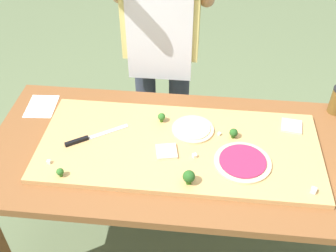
{
  "coord_description": "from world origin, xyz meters",
  "views": [
    {
      "loc": [
        0.07,
        -1.33,
        2.05
      ],
      "look_at": [
        -0.07,
        0.02,
        0.88
      ],
      "focal_mm": 43.46,
      "sensor_mm": 36.0,
      "label": 1
    }
  ],
  "objects": [
    {
      "name": "ground_plane",
      "position": [
        0.0,
        0.0,
        0.0
      ],
      "size": [
        8.0,
        8.0,
        0.0
      ],
      "primitive_type": "plane",
      "color": "#60704C"
    },
    {
      "name": "prep_table",
      "position": [
        0.0,
        0.0,
        0.67
      ],
      "size": [
        1.8,
        0.83,
        0.77
      ],
      "color": "brown",
      "rests_on": "ground"
    },
    {
      "name": "cutting_board",
      "position": [
        -0.02,
        0.0,
        0.78
      ],
      "size": [
        1.26,
        0.56,
        0.02
      ],
      "primitive_type": "cube",
      "color": "tan",
      "rests_on": "prep_table"
    },
    {
      "name": "chefs_knife",
      "position": [
        -0.44,
        -0.0,
        0.8
      ],
      "size": [
        0.27,
        0.19,
        0.02
      ],
      "color": "#B7BABF",
      "rests_on": "cutting_board"
    },
    {
      "name": "pizza_whole_cheese_artichoke",
      "position": [
        0.03,
        0.11,
        0.8
      ],
      "size": [
        0.2,
        0.2,
        0.02
      ],
      "color": "beige",
      "rests_on": "cutting_board"
    },
    {
      "name": "pizza_whole_beet_magenta",
      "position": [
        0.26,
        -0.09,
        0.8
      ],
      "size": [
        0.25,
        0.25,
        0.02
      ],
      "color": "beige",
      "rests_on": "cutting_board"
    },
    {
      "name": "pizza_slice_far_left",
      "position": [
        0.5,
        0.18,
        0.8
      ],
      "size": [
        0.11,
        0.11,
        0.01
      ],
      "primitive_type": "cube",
      "rotation": [
        0.0,
        0.0,
        -0.14
      ],
      "color": "beige",
      "rests_on": "cutting_board"
    },
    {
      "name": "pizza_slice_near_right",
      "position": [
        -0.07,
        -0.06,
        0.8
      ],
      "size": [
        0.11,
        0.11,
        0.01
      ],
      "primitive_type": "cube",
      "rotation": [
        0.0,
        0.0,
        0.21
      ],
      "color": "beige",
      "rests_on": "cutting_board"
    },
    {
      "name": "broccoli_floret_front_mid",
      "position": [
        0.04,
        -0.22,
        0.83
      ],
      "size": [
        0.05,
        0.05,
        0.07
      ],
      "color": "#2C5915",
      "rests_on": "cutting_board"
    },
    {
      "name": "broccoli_floret_back_right",
      "position": [
        0.22,
        0.07,
        0.82
      ],
      "size": [
        0.04,
        0.04,
        0.05
      ],
      "color": "#2C5915",
      "rests_on": "cutting_board"
    },
    {
      "name": "broccoli_floret_front_left",
      "position": [
        -0.12,
        0.15,
        0.82
      ],
      "size": [
        0.04,
        0.04,
        0.05
      ],
      "color": "#366618",
      "rests_on": "cutting_board"
    },
    {
      "name": "broccoli_floret_back_mid",
      "position": [
        -0.49,
        -0.24,
        0.81
      ],
      "size": [
        0.03,
        0.03,
        0.04
      ],
      "color": "#366618",
      "rests_on": "cutting_board"
    },
    {
      "name": "cheese_crumble_a",
      "position": [
        0.05,
        -0.07,
        0.8
      ],
      "size": [
        0.02,
        0.02,
        0.02
      ],
      "primitive_type": "cube",
      "rotation": [
        0.0,
        0.0,
        0.52
      ],
      "color": "white",
      "rests_on": "cutting_board"
    },
    {
      "name": "cheese_crumble_b",
      "position": [
        0.16,
        0.09,
        0.8
      ],
      "size": [
        0.02,
        0.02,
        0.01
      ],
      "primitive_type": "cube",
      "rotation": [
        0.0,
        0.0,
        0.92
      ],
      "color": "silver",
      "rests_on": "cutting_board"
    },
    {
      "name": "cheese_crumble_c",
      "position": [
        -0.57,
        -0.17,
        0.8
      ],
      "size": [
        0.02,
        0.02,
        0.01
      ],
      "primitive_type": "cube",
      "rotation": [
        0.0,
        0.0,
        1.53
      ],
      "color": "white",
      "rests_on": "cutting_board"
    },
    {
      "name": "cheese_crumble_d",
      "position": [
        0.54,
        -0.22,
        0.8
      ],
      "size": [
        0.03,
        0.03,
        0.02
      ],
      "primitive_type": "cube",
      "rotation": [
        0.0,
        0.0,
        1.19
      ],
      "color": "silver",
      "rests_on": "cutting_board"
    },
    {
      "name": "recipe_note",
      "position": [
        -0.75,
        0.24,
        0.77
      ],
      "size": [
        0.16,
        0.2,
        0.0
      ],
      "primitive_type": "cube",
      "rotation": [
        0.0,
        0.0,
        0.07
      ],
      "color": "white",
      "rests_on": "prep_table"
    },
    {
      "name": "cook_center",
      "position": [
        -0.17,
        0.62,
        1.0
      ],
      "size": [
        0.54,
        0.39,
        1.67
      ],
      "color": "#333847",
      "rests_on": "ground"
    }
  ]
}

